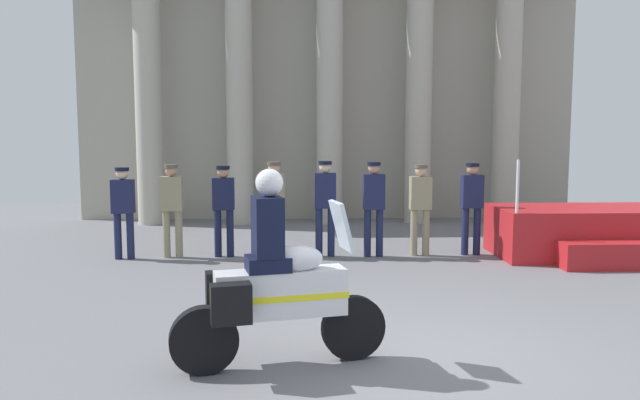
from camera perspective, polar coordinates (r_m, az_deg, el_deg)
ground_plane at (r=6.42m, az=9.20°, el=-14.21°), size 28.00×28.00×0.00m
colonnade_backdrop at (r=16.01m, az=0.78°, el=12.29°), size 12.74×1.49×7.55m
reviewing_stand at (r=12.19m, az=23.27°, el=-2.83°), size 3.21×2.13×1.79m
officer_in_row_0 at (r=11.47m, az=-17.61°, el=-0.47°), size 0.38×0.24×1.63m
officer_in_row_1 at (r=11.38m, az=-13.43°, el=-0.26°), size 0.38×0.24×1.67m
officer_in_row_2 at (r=11.26m, az=-8.84°, el=-0.31°), size 0.38×0.24×1.64m
officer_in_row_3 at (r=11.20m, az=-4.22°, el=-0.07°), size 0.38×0.24×1.71m
officer_in_row_4 at (r=11.16m, az=0.47°, el=-0.04°), size 0.38×0.24×1.73m
officer_in_row_5 at (r=11.19m, az=4.95°, el=-0.11°), size 0.38×0.24×1.71m
officer_in_row_6 at (r=11.40m, az=9.20°, el=-0.20°), size 0.38×0.24×1.66m
officer_in_row_7 at (r=11.64m, az=13.75°, el=-0.09°), size 0.38×0.24×1.69m
motorcycle_with_rider at (r=5.93m, az=-4.31°, el=-7.84°), size 2.07×0.83×1.90m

